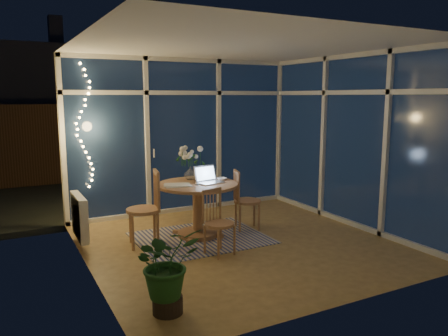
{
  "coord_description": "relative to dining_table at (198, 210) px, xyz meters",
  "views": [
    {
      "loc": [
        -2.83,
        -4.92,
        1.97
      ],
      "look_at": [
        -0.12,
        0.25,
        1.01
      ],
      "focal_mm": 35.0,
      "sensor_mm": 36.0,
      "label": 1
    }
  ],
  "objects": [
    {
      "name": "potted_plant",
      "position": [
        -1.16,
        -1.91,
        -0.0
      ],
      "size": [
        0.58,
        0.51,
        0.76
      ],
      "primitive_type": "imported",
      "rotation": [
        0.0,
        0.0,
        0.09
      ],
      "color": "#1B4C1D",
      "rests_on": "floor"
    },
    {
      "name": "rug",
      "position": [
        -0.0,
        -0.1,
        -0.38
      ],
      "size": [
        1.77,
        1.41,
        0.01
      ],
      "primitive_type": "cube",
      "rotation": [
        0.0,
        0.0,
        -0.0
      ],
      "color": "beige",
      "rests_on": "floor"
    },
    {
      "name": "window_wall_right",
      "position": [
        2.35,
        -0.54,
        0.92
      ],
      "size": [
        0.1,
        4.0,
        2.6
      ],
      "primitive_type": "cube",
      "color": "silver",
      "rests_on": "floor"
    },
    {
      "name": "window_wall_back",
      "position": [
        0.39,
        1.42,
        0.92
      ],
      "size": [
        4.0,
        0.1,
        2.6
      ],
      "primitive_type": "cube",
      "color": "silver",
      "rests_on": "floor"
    },
    {
      "name": "wall_right",
      "position": [
        2.39,
        -0.54,
        0.92
      ],
      "size": [
        0.04,
        4.0,
        2.6
      ],
      "primitive_type": "cube",
      "color": "silver",
      "rests_on": "floor"
    },
    {
      "name": "radiator",
      "position": [
        -1.55,
        0.36,
        0.02
      ],
      "size": [
        0.1,
        0.7,
        0.58
      ],
      "primitive_type": "cube",
      "color": "silver",
      "rests_on": "wall_left"
    },
    {
      "name": "wall_back",
      "position": [
        0.39,
        1.46,
        0.92
      ],
      "size": [
        4.0,
        0.04,
        2.6
      ],
      "primitive_type": "cube",
      "color": "silver",
      "rests_on": "floor"
    },
    {
      "name": "flower_vase",
      "position": [
        0.03,
        0.3,
        0.49
      ],
      "size": [
        0.2,
        0.2,
        0.21
      ],
      "primitive_type": "imported",
      "rotation": [
        0.0,
        0.0,
        -0.0
      ],
      "color": "white",
      "rests_on": "dining_table"
    },
    {
      "name": "ceiling",
      "position": [
        0.39,
        -0.54,
        2.22
      ],
      "size": [
        4.0,
        4.0,
        0.0
      ],
      "primitive_type": "plane",
      "color": "white",
      "rests_on": "wall_back"
    },
    {
      "name": "garden_fence",
      "position": [
        0.39,
        4.96,
        0.52
      ],
      "size": [
        11.0,
        0.08,
        1.8
      ],
      "primitive_type": "cube",
      "color": "#392615",
      "rests_on": "ground"
    },
    {
      "name": "chair_front",
      "position": [
        -0.06,
        -0.79,
        0.04
      ],
      "size": [
        0.47,
        0.47,
        0.84
      ],
      "primitive_type": "cube",
      "rotation": [
        0.0,
        0.0,
        0.24
      ],
      "color": "#8C5D3F",
      "rests_on": "floor"
    },
    {
      "name": "garden_shrubs",
      "position": [
        -0.41,
        2.86,
        0.07
      ],
      "size": [
        0.9,
        0.9,
        0.9
      ],
      "primitive_type": "sphere",
      "color": "black",
      "rests_on": "ground"
    },
    {
      "name": "wall_left",
      "position": [
        -1.61,
        -0.54,
        0.92
      ],
      "size": [
        0.04,
        4.0,
        2.6
      ],
      "primitive_type": "cube",
      "color": "silver",
      "rests_on": "floor"
    },
    {
      "name": "newspapers",
      "position": [
        -0.28,
        -0.02,
        0.39
      ],
      "size": [
        0.42,
        0.36,
        0.01
      ],
      "primitive_type": "cube",
      "rotation": [
        0.0,
        0.0,
        -0.31
      ],
      "color": "silver",
      "rests_on": "dining_table"
    },
    {
      "name": "laptop",
      "position": [
        0.17,
        -0.06,
        0.51
      ],
      "size": [
        0.41,
        0.36,
        0.26
      ],
      "primitive_type": null,
      "rotation": [
        0.0,
        0.0,
        0.2
      ],
      "color": "silver",
      "rests_on": "dining_table"
    },
    {
      "name": "chair_left",
      "position": [
        -0.79,
        -0.02,
        0.13
      ],
      "size": [
        0.55,
        0.55,
        1.02
      ],
      "primitive_type": "cube",
      "rotation": [
        0.0,
        0.0,
        -1.76
      ],
      "color": "#8C5D3F",
      "rests_on": "floor"
    },
    {
      "name": "chair_right",
      "position": [
        0.79,
        -0.04,
        0.07
      ],
      "size": [
        0.53,
        0.53,
        0.91
      ],
      "primitive_type": "cube",
      "rotation": [
        0.0,
        0.0,
        1.26
      ],
      "color": "#8C5D3F",
      "rests_on": "floor"
    },
    {
      "name": "floor",
      "position": [
        0.39,
        -0.54,
        -0.38
      ],
      "size": [
        4.0,
        4.0,
        0.0
      ],
      "primitive_type": "plane",
      "color": "olive",
      "rests_on": "ground"
    },
    {
      "name": "garden_patio",
      "position": [
        0.89,
        4.46,
        -0.44
      ],
      "size": [
        12.0,
        6.0,
        0.1
      ],
      "primitive_type": "cube",
      "color": "black",
      "rests_on": "ground"
    },
    {
      "name": "phone",
      "position": [
        -0.01,
        -0.07,
        0.39
      ],
      "size": [
        0.12,
        0.09,
        0.01
      ],
      "primitive_type": "cube",
      "rotation": [
        0.0,
        0.0,
        0.27
      ],
      "color": "black",
      "rests_on": "dining_table"
    },
    {
      "name": "wall_front",
      "position": [
        0.39,
        -2.54,
        0.92
      ],
      "size": [
        4.0,
        0.04,
        2.6
      ],
      "primitive_type": "cube",
      "color": "silver",
      "rests_on": "floor"
    },
    {
      "name": "bowl",
      "position": [
        0.41,
        0.06,
        0.4
      ],
      "size": [
        0.15,
        0.15,
        0.04
      ],
      "primitive_type": "imported",
      "rotation": [
        0.0,
        0.0,
        -0.0
      ],
      "color": "silver",
      "rests_on": "dining_table"
    },
    {
      "name": "dining_table",
      "position": [
        0.0,
        0.0,
        0.0
      ],
      "size": [
        1.13,
        1.13,
        0.77
      ],
      "primitive_type": "cylinder",
      "rotation": [
        0.0,
        0.0,
        -0.0
      ],
      "color": "#8C5D3F",
      "rests_on": "floor"
    },
    {
      "name": "fairy_lights",
      "position": [
        -1.26,
        1.34,
        1.14
      ],
      "size": [
        0.24,
        0.1,
        1.85
      ],
      "primitive_type": null,
      "color": "#FFC366",
      "rests_on": "window_wall_back"
    },
    {
      "name": "neighbour_roof",
      "position": [
        0.69,
        7.96,
        1.82
      ],
      "size": [
        7.0,
        3.0,
        2.2
      ],
      "primitive_type": "cube",
      "color": "#2F3038",
      "rests_on": "ground"
    }
  ]
}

